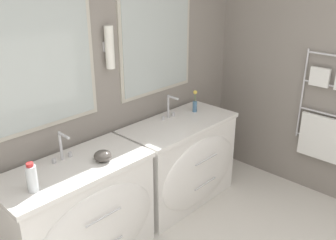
% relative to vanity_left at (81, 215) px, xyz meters
% --- Properties ---
extents(wall_back, '(5.58, 0.16, 2.60)m').
position_rel_vanity_left_xyz_m(wall_back, '(0.30, 0.37, 0.88)').
color(wall_back, gray).
rests_on(wall_back, ground_plane).
extents(wall_right, '(0.13, 4.07, 2.60)m').
position_rel_vanity_left_xyz_m(wall_right, '(2.30, -0.79, 0.86)').
color(wall_right, gray).
rests_on(wall_right, ground_plane).
extents(vanity_left, '(1.15, 0.62, 0.85)m').
position_rel_vanity_left_xyz_m(vanity_left, '(0.00, 0.00, 0.00)').
color(vanity_left, white).
rests_on(vanity_left, ground_plane).
extents(vanity_right, '(1.15, 0.62, 0.85)m').
position_rel_vanity_left_xyz_m(vanity_right, '(1.18, 0.00, 0.00)').
color(vanity_right, white).
rests_on(vanity_right, ground_plane).
extents(faucet_left, '(0.17, 0.14, 0.23)m').
position_rel_vanity_left_xyz_m(faucet_left, '(0.00, 0.17, 0.53)').
color(faucet_left, silver).
rests_on(faucet_left, vanity_left).
extents(faucet_right, '(0.17, 0.14, 0.23)m').
position_rel_vanity_left_xyz_m(faucet_right, '(1.18, 0.17, 0.53)').
color(faucet_right, silver).
rests_on(faucet_right, vanity_right).
extents(toiletry_bottle, '(0.07, 0.07, 0.21)m').
position_rel_vanity_left_xyz_m(toiletry_bottle, '(-0.36, -0.06, 0.51)').
color(toiletry_bottle, silver).
rests_on(toiletry_bottle, vanity_left).
extents(amenity_bowl, '(0.14, 0.14, 0.08)m').
position_rel_vanity_left_xyz_m(amenity_bowl, '(0.20, -0.06, 0.46)').
color(amenity_bowl, '#4C4742').
rests_on(amenity_bowl, vanity_left).
extents(flower_vase, '(0.04, 0.04, 0.23)m').
position_rel_vanity_left_xyz_m(flower_vase, '(1.48, 0.10, 0.51)').
color(flower_vase, teal).
rests_on(flower_vase, vanity_right).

